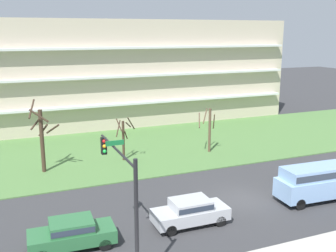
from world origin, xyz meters
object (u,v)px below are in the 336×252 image
at_px(sedan_silver_near_left, 190,211).
at_px(sedan_green_center_right, 72,233).
at_px(tree_far_left, 42,137).
at_px(tree_left, 124,137).
at_px(tree_center, 209,128).
at_px(van_blue_center_left, 316,181).
at_px(traffic_signal_mast, 122,184).

distance_m(sedan_silver_near_left, sedan_green_center_right, 6.76).
bearing_deg(tree_far_left, tree_left, 3.21).
bearing_deg(sedan_silver_near_left, tree_center, 58.67).
bearing_deg(tree_far_left, sedan_silver_near_left, -61.33).
xyz_separation_m(tree_center, van_blue_center_left, (1.33, -12.43, -0.90)).
bearing_deg(tree_far_left, sedan_green_center_right, -89.50).
bearing_deg(sedan_green_center_right, van_blue_center_left, 2.74).
bearing_deg(van_blue_center_left, sedan_silver_near_left, -177.07).
distance_m(sedan_green_center_right, traffic_signal_mast, 4.62).
height_order(tree_left, sedan_green_center_right, tree_left).
bearing_deg(van_blue_center_left, traffic_signal_mast, -166.62).
bearing_deg(sedan_green_center_right, traffic_signal_mast, -48.79).
bearing_deg(van_blue_center_left, sedan_green_center_right, -177.07).
relative_size(tree_left, van_blue_center_left, 0.77).
relative_size(tree_left, traffic_signal_mast, 0.68).
bearing_deg(traffic_signal_mast, van_blue_center_left, 10.45).
bearing_deg(tree_far_left, van_blue_center_left, -38.15).
height_order(tree_center, sedan_silver_near_left, tree_center).
height_order(tree_far_left, van_blue_center_left, tree_far_left).
distance_m(tree_far_left, tree_center, 14.69).
distance_m(tree_left, traffic_signal_mast, 16.30).
height_order(tree_left, tree_center, tree_center).
distance_m(tree_far_left, van_blue_center_left, 20.41).
bearing_deg(sedan_silver_near_left, tree_left, 91.40).
distance_m(van_blue_center_left, traffic_signal_mast, 14.36).
relative_size(tree_far_left, sedan_green_center_right, 1.30).
xyz_separation_m(tree_far_left, traffic_signal_mast, (2.14, -15.13, 1.19)).
bearing_deg(tree_left, traffic_signal_mast, -106.50).
relative_size(tree_left, sedan_silver_near_left, 0.92).
xyz_separation_m(tree_left, van_blue_center_left, (9.27, -12.95, -0.74)).
bearing_deg(tree_left, tree_center, -3.78).
distance_m(sedan_silver_near_left, traffic_signal_mast, 6.29).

